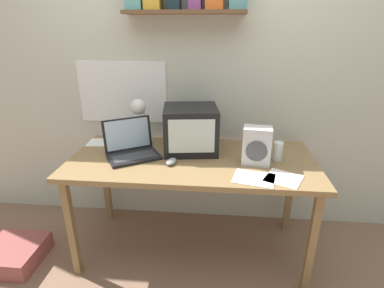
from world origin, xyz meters
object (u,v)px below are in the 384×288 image
Objects in this scene: desk_lamp at (139,111)px; open_notebook at (284,178)px; crt_monitor at (191,129)px; laptop at (131,147)px; loose_paper_near_monitor at (102,142)px; printed_handout at (254,178)px; floor_cushion at (14,254)px; corner_desk at (192,166)px; space_heater at (257,146)px; computer_mouse at (171,161)px; juice_glass at (278,152)px.

desk_lamp reaches higher than open_notebook.
crt_monitor is 0.96× the size of laptop.
laptop is 1.95× the size of loose_paper_near_monitor.
floor_cushion is (-1.63, -0.00, -0.68)m from printed_handout.
floor_cushion is (-1.24, -0.26, -0.62)m from corner_desk.
laptop reaches higher than printed_handout.
space_heater is 0.55m from computer_mouse.
open_notebook and loose_paper_near_monitor have the same top height.
desk_lamp is 0.91× the size of floor_cushion.
laptop is 0.28m from desk_lamp.
computer_mouse is (-0.10, -0.24, -0.14)m from crt_monitor.
crt_monitor is 0.60m from juice_glass.
crt_monitor is 1.67× the size of space_heater.
crt_monitor is 0.48m from space_heater.
printed_handout is (-0.03, -0.21, -0.12)m from space_heater.
printed_handout reaches higher than corner_desk.
computer_mouse is 0.69m from open_notebook.
loose_paper_near_monitor is (-0.70, 0.22, 0.06)m from corner_desk.
loose_paper_near_monitor is (-0.58, 0.32, -0.01)m from computer_mouse.
crt_monitor reaches higher than printed_handout.
open_notebook is at bearing -5.07° from desk_lamp.
floor_cushion is (-0.54, -0.48, -0.68)m from loose_paper_near_monitor.
desk_lamp is at bearing 154.50° from open_notebook.
space_heater is at bearing 7.32° from floor_cushion.
computer_mouse is 0.43× the size of printed_handout.
computer_mouse reaches higher than open_notebook.
corner_desk is 12.92× the size of juice_glass.
space_heater is (0.41, -0.05, 0.18)m from corner_desk.
juice_glass is at bearing 9.83° from computer_mouse.
open_notebook is 1.20× the size of loose_paper_near_monitor.
crt_monitor is at bearing 146.69° from open_notebook.
loose_paper_near_monitor is (-1.12, 0.26, -0.12)m from space_heater.
loose_paper_near_monitor is at bearing 156.59° from printed_handout.
juice_glass reaches higher than open_notebook.
space_heater is (-0.15, -0.06, 0.06)m from juice_glass.
juice_glass is at bearing 8.75° from desk_lamp.
crt_monitor is at bearing 168.12° from juice_glass.
juice_glass is 1.28m from loose_paper_near_monitor.
loose_paper_near_monitor is at bearing 151.22° from computer_mouse.
loose_paper_near_monitor is (-0.29, 0.20, -0.06)m from laptop.
floor_cushion is (-1.80, -0.02, -0.68)m from open_notebook.
crt_monitor reaches higher than corner_desk.
printed_handout is at bearing -16.71° from computer_mouse.
corner_desk is 0.45m from space_heater.
printed_handout is at bearing -175.41° from open_notebook.
space_heater is 2.09× the size of computer_mouse.
open_notebook is at bearing 0.56° from floor_cushion.
juice_glass is at bearing -9.01° from loose_paper_near_monitor.
open_notebook and printed_handout have the same top height.
computer_mouse is at bearing -140.18° from corner_desk.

